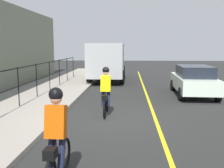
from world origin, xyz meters
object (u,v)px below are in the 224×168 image
object	(u,v)px
patrol_sedan	(194,80)
box_truck_background	(107,60)
cyclist_lead	(106,91)
cyclist_follow	(57,137)

from	to	relation	value
patrol_sedan	box_truck_background	xyz separation A→B (m)	(5.87, 5.00, 0.73)
cyclist_lead	patrol_sedan	distance (m)	6.06
cyclist_follow	box_truck_background	xyz separation A→B (m)	(15.24, 0.30, 0.64)
cyclist_follow	patrol_sedan	distance (m)	10.48
cyclist_lead	patrol_sedan	xyz separation A→B (m)	(4.34, -4.24, -0.09)
cyclist_follow	box_truck_background	distance (m)	15.25
cyclist_follow	box_truck_background	bearing A→B (deg)	2.07
box_truck_background	cyclist_lead	bearing A→B (deg)	-175.90
cyclist_lead	box_truck_background	size ratio (longest dim) A/B	0.27
cyclist_lead	box_truck_background	xyz separation A→B (m)	(10.21, 0.77, 0.64)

